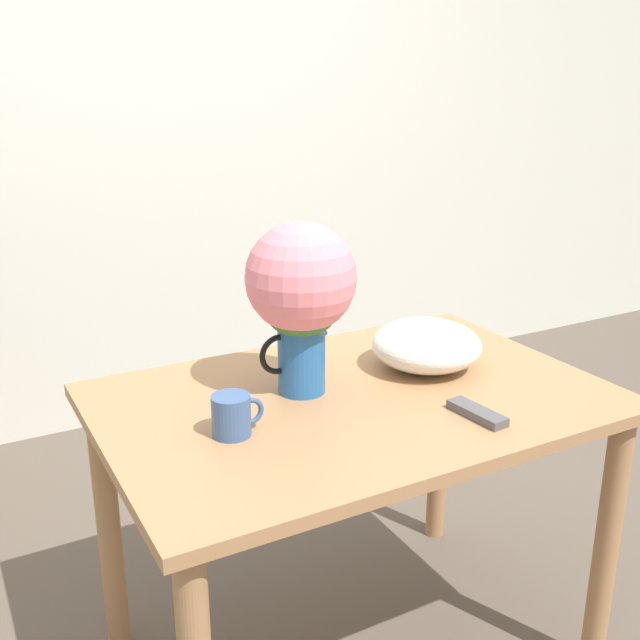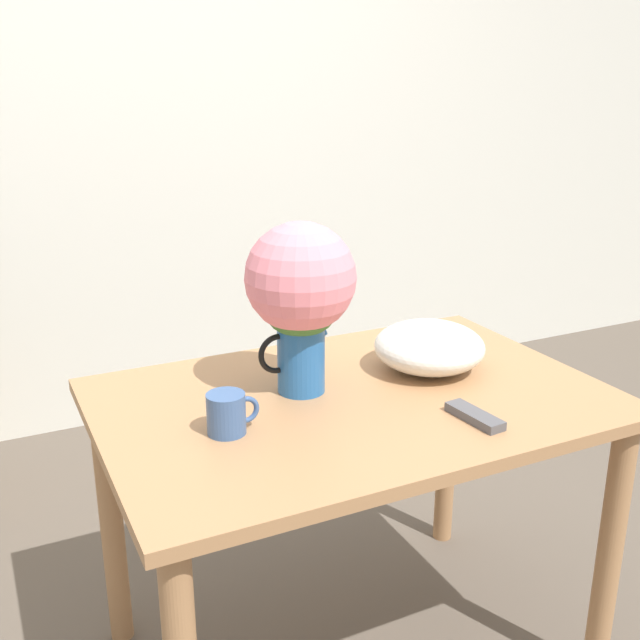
{
  "view_description": "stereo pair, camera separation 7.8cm",
  "coord_description": "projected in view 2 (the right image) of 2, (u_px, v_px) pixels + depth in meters",
  "views": [
    {
      "loc": [
        -0.89,
        -1.36,
        1.47
      ],
      "look_at": [
        -0.09,
        0.1,
        0.92
      ],
      "focal_mm": 42.0,
      "sensor_mm": 36.0,
      "label": 1
    },
    {
      "loc": [
        -0.82,
        -1.4,
        1.47
      ],
      "look_at": [
        -0.09,
        0.1,
        0.92
      ],
      "focal_mm": 42.0,
      "sensor_mm": 36.0,
      "label": 2
    }
  ],
  "objects": [
    {
      "name": "flower_vase",
      "position": [
        300.0,
        290.0,
        1.7
      ],
      "size": [
        0.26,
        0.26,
        0.41
      ],
      "color": "#235B9E",
      "rests_on": "table"
    },
    {
      "name": "white_bowl",
      "position": [
        429.0,
        347.0,
        1.89
      ],
      "size": [
        0.28,
        0.28,
        0.12
      ],
      "color": "silver",
      "rests_on": "table"
    },
    {
      "name": "coffee_mug",
      "position": [
        228.0,
        413.0,
        1.56
      ],
      "size": [
        0.11,
        0.08,
        0.09
      ],
      "color": "#385689",
      "rests_on": "table"
    },
    {
      "name": "remote_control",
      "position": [
        475.0,
        416.0,
        1.63
      ],
      "size": [
        0.06,
        0.15,
        0.02
      ],
      "color": "#4C4C51",
      "rests_on": "table"
    },
    {
      "name": "wall_back",
      "position": [
        165.0,
        117.0,
        3.08
      ],
      "size": [
        8.0,
        0.05,
        2.6
      ],
      "color": "silver",
      "rests_on": "ground_plane"
    },
    {
      "name": "table",
      "position": [
        353.0,
        440.0,
        1.79
      ],
      "size": [
        1.18,
        0.79,
        0.75
      ],
      "color": "#A3754C",
      "rests_on": "ground_plane"
    }
  ]
}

